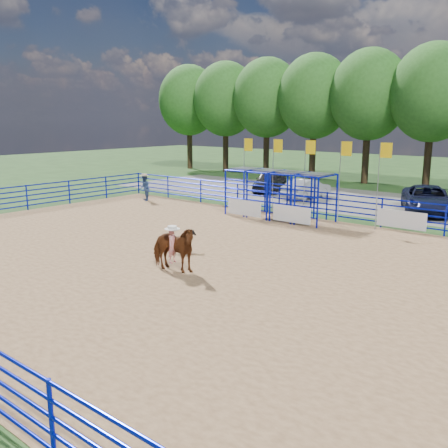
{
  "coord_description": "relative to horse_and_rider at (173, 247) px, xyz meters",
  "views": [
    {
      "loc": [
        12.32,
        -13.57,
        5.29
      ],
      "look_at": [
        0.34,
        1.0,
        1.3
      ],
      "focal_mm": 40.0,
      "sensor_mm": 36.0,
      "label": 1
    }
  ],
  "objects": [
    {
      "name": "ground",
      "position": [
        -0.21,
        1.68,
        -0.91
      ],
      "size": [
        120.0,
        120.0,
        0.0
      ],
      "primitive_type": "plane",
      "color": "#305421",
      "rests_on": "ground"
    },
    {
      "name": "arena_dirt",
      "position": [
        -0.21,
        1.68,
        -0.9
      ],
      "size": [
        30.0,
        20.0,
        0.02
      ],
      "primitive_type": "cube",
      "color": "#A47C52",
      "rests_on": "ground"
    },
    {
      "name": "gravel_strip",
      "position": [
        -0.21,
        18.68,
        -0.9
      ],
      "size": [
        40.0,
        10.0,
        0.01
      ],
      "primitive_type": "cube",
      "color": "slate",
      "rests_on": "ground"
    },
    {
      "name": "horse_and_rider",
      "position": [
        0.0,
        0.0,
        0.0
      ],
      "size": [
        2.09,
        1.2,
        2.25
      ],
      "color": "#5E2D12",
      "rests_on": "arena_dirt"
    },
    {
      "name": "calf",
      "position": [
        -1.52,
        2.19,
        -0.45
      ],
      "size": [
        1.04,
        1.01,
        0.88
      ],
      "primitive_type": "imported",
      "rotation": [
        0.0,
        0.0,
        2.09
      ],
      "color": "black",
      "rests_on": "arena_dirt"
    },
    {
      "name": "spectator_cowboy",
      "position": [
        -12.42,
        9.77,
        -0.01
      ],
      "size": [
        1.04,
        1.0,
        1.74
      ],
      "color": "navy",
      "rests_on": "arena_dirt"
    },
    {
      "name": "car_a",
      "position": [
        -8.62,
        18.67,
        -0.13
      ],
      "size": [
        3.27,
        4.85,
        1.53
      ],
      "primitive_type": "imported",
      "rotation": [
        0.0,
        0.0,
        0.36
      ],
      "color": "black",
      "rests_on": "gravel_strip"
    },
    {
      "name": "car_b",
      "position": [
        -4.79,
        17.44,
        -0.23
      ],
      "size": [
        1.66,
        4.12,
        1.33
      ],
      "primitive_type": "imported",
      "rotation": [
        0.0,
        0.0,
        3.08
      ],
      "color": "#919499",
      "rests_on": "gravel_strip"
    },
    {
      "name": "car_c",
      "position": [
        3.22,
        17.21,
        -0.13
      ],
      "size": [
        4.55,
        6.08,
        1.53
      ],
      "primitive_type": "imported",
      "rotation": [
        0.0,
        0.0,
        0.41
      ],
      "color": "#141732",
      "rests_on": "gravel_strip"
    },
    {
      "name": "perimeter_fence",
      "position": [
        -0.21,
        1.68,
        -0.16
      ],
      "size": [
        30.1,
        20.1,
        1.5
      ],
      "color": "#0814B7",
      "rests_on": "ground"
    },
    {
      "name": "chute_assembly",
      "position": [
        -2.11,
        10.51,
        0.35
      ],
      "size": [
        19.32,
        2.41,
        4.2
      ],
      "color": "#0814B7",
      "rests_on": "ground"
    },
    {
      "name": "treeline",
      "position": [
        -0.21,
        27.68,
        6.63
      ],
      "size": [
        56.4,
        6.4,
        11.24
      ],
      "color": "#3F2B19",
      "rests_on": "ground"
    }
  ]
}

